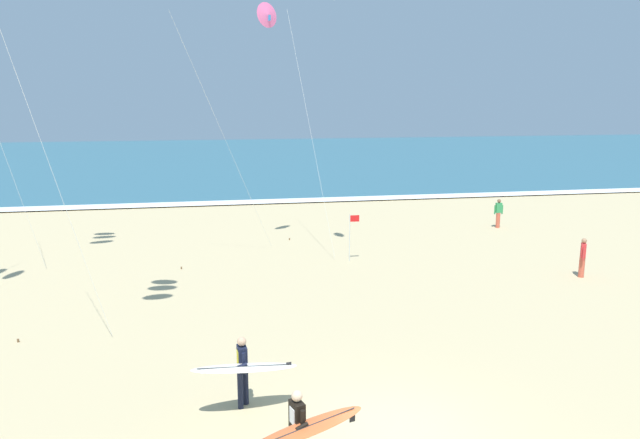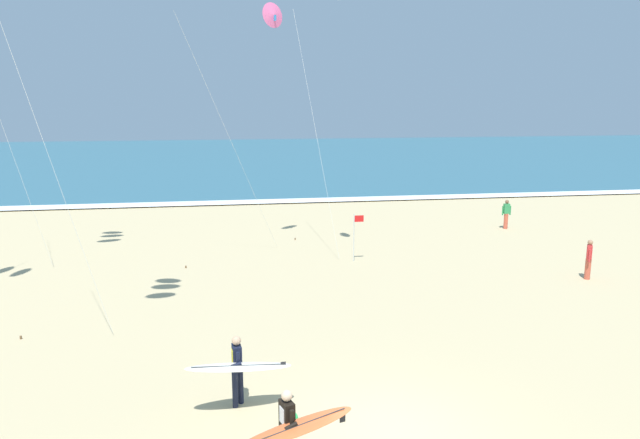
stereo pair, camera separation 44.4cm
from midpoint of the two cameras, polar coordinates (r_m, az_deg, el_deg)
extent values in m
plane|color=tan|center=(13.32, 7.72, -20.17)|extent=(160.00, 160.00, 0.00)
cube|color=#2D6075|center=(69.43, -6.01, 5.97)|extent=(160.00, 60.00, 0.08)
cube|color=white|center=(40.04, -3.84, 1.80)|extent=(160.00, 1.65, 0.01)
cube|color=black|center=(11.59, -2.07, -18.52)|extent=(0.30, 0.39, 0.60)
cube|color=white|center=(11.53, -2.57, -18.47)|extent=(0.07, 0.19, 0.32)
sphere|color=beige|center=(11.38, -2.08, -16.70)|extent=(0.21, 0.21, 0.21)
cylinder|color=black|center=(11.36, -1.55, -18.57)|extent=(0.09, 0.09, 0.26)
cylinder|color=black|center=(11.33, -1.63, -19.41)|extent=(0.26, 0.15, 0.14)
cylinder|color=black|center=(11.79, -2.56, -18.18)|extent=(0.09, 0.09, 0.56)
ellipsoid|color=orange|center=(11.34, -1.25, -19.61)|extent=(2.40, 1.23, 0.31)
cube|color=#333333|center=(11.32, -1.25, -19.45)|extent=(1.97, 0.67, 0.21)
cube|color=#262628|center=(11.78, 3.34, -18.73)|extent=(0.12, 0.05, 0.14)
cylinder|color=black|center=(14.16, -7.31, -16.04)|extent=(0.13, 0.13, 0.88)
cylinder|color=black|center=(14.32, -6.79, -15.69)|extent=(0.13, 0.13, 0.88)
cube|color=black|center=(13.91, -7.13, -13.17)|extent=(0.24, 0.36, 0.60)
cube|color=yellow|center=(13.88, -7.57, -13.05)|extent=(0.03, 0.20, 0.32)
sphere|color=tan|center=(13.74, -7.17, -11.58)|extent=(0.21, 0.21, 0.21)
cylinder|color=black|center=(13.66, -7.00, -13.15)|extent=(0.09, 0.09, 0.26)
cylinder|color=black|center=(13.62, -7.18, -13.82)|extent=(0.26, 0.11, 0.14)
cylinder|color=black|center=(14.13, -7.26, -12.93)|extent=(0.09, 0.09, 0.56)
ellipsoid|color=white|center=(13.61, -6.90, -14.02)|extent=(2.43, 0.75, 0.28)
cube|color=#333333|center=(13.60, -6.90, -13.88)|extent=(2.09, 0.26, 0.19)
cube|color=#262628|center=(13.80, -2.64, -13.88)|extent=(0.12, 0.03, 0.14)
cylinder|color=silver|center=(18.08, -24.00, 5.13)|extent=(2.66, 0.17, 10.30)
cylinder|color=brown|center=(19.73, -26.43, -10.21)|extent=(0.06, 0.06, 0.10)
cylinder|color=silver|center=(26.77, 0.04, 8.66)|extent=(1.50, 4.04, 10.92)
cylinder|color=brown|center=(29.47, -1.99, -1.90)|extent=(0.06, 0.06, 0.10)
cone|color=pink|center=(27.30, -4.06, 19.18)|extent=(1.07, 0.85, 1.11)
cube|color=#2D99DB|center=(27.28, -4.05, 18.89)|extent=(0.24, 0.34, 0.24)
cylinder|color=silver|center=(25.66, -8.16, 7.58)|extent=(4.06, 2.76, 10.19)
cylinder|color=brown|center=(25.26, -12.38, -4.51)|extent=(0.06, 0.06, 0.10)
cylinder|color=#D8593F|center=(25.49, 24.98, -4.36)|extent=(0.22, 0.22, 0.84)
cube|color=red|center=(25.32, 25.12, -2.86)|extent=(0.31, 0.37, 0.54)
sphere|color=#A87A59|center=(25.23, 25.19, -2.02)|extent=(0.20, 0.20, 0.20)
cylinder|color=red|center=(25.14, 25.13, -3.19)|extent=(0.08, 0.08, 0.50)
cylinder|color=red|center=(25.55, 25.06, -2.96)|extent=(0.08, 0.08, 0.50)
cylinder|color=#D8593F|center=(33.50, 17.93, -0.15)|extent=(0.22, 0.22, 0.84)
cube|color=#339351|center=(33.37, 18.01, 1.01)|extent=(0.33, 0.19, 0.54)
sphere|color=brown|center=(33.30, 18.05, 1.65)|extent=(0.20, 0.20, 0.20)
cylinder|color=#339351|center=(33.47, 18.32, 0.84)|extent=(0.08, 0.08, 0.50)
cylinder|color=#339351|center=(33.30, 17.67, 0.83)|extent=(0.08, 0.08, 0.50)
cylinder|color=silver|center=(25.45, 3.80, -1.81)|extent=(0.05, 0.05, 2.10)
cube|color=red|center=(25.32, 4.31, 0.08)|extent=(0.40, 0.02, 0.28)
sphere|color=green|center=(13.59, -1.76, -18.68)|extent=(0.28, 0.28, 0.28)
camera|label=1|loc=(0.22, -89.29, 0.15)|focal=33.01mm
camera|label=2|loc=(0.22, 90.71, -0.15)|focal=33.01mm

